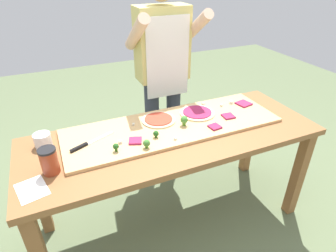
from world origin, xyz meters
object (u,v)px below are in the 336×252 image
Objects in this scene: cheese_crumble_c at (221,105)px; chefs_knife at (86,144)px; cheese_crumble_a at (175,139)px; flour_cup at (43,141)px; pizza_whole_beet_magenta at (197,113)px; sauce_jar at (49,161)px; prep_table at (174,148)px; cook_center at (163,67)px; broccoli_floret_front_left at (147,143)px; cheese_crumble_d at (134,124)px; broccoli_floret_front_right at (184,120)px; cheese_crumble_e at (203,104)px; pizza_slice_far_left at (244,104)px; recipe_note at (32,189)px; cheese_crumble_b at (231,102)px; pizza_slice_near_left at (135,141)px; pizza_slice_far_right at (215,127)px; cheese_crumble_f at (120,142)px; broccoli_floret_back_left at (116,147)px; pizza_slice_center at (228,116)px; broccoli_floret_center_right at (156,134)px; pizza_whole_tomato_red at (159,120)px.

chefs_knife is at bearing -173.45° from cheese_crumble_c.
flour_cup is at bearing 159.03° from cheese_crumble_a.
pizza_whole_beet_magenta is 1.69× the size of sauce_jar.
prep_table is at bearing 70.51° from cheese_crumble_a.
prep_table is 1.12× the size of cook_center.
broccoli_floret_front_left is 0.28m from cheese_crumble_d.
broccoli_floret_front_right reaches higher than cheese_crumble_e.
pizza_whole_beet_magenta reaches higher than pizza_slice_far_left.
cheese_crumble_e is 1.27m from recipe_note.
cheese_crumble_b is (0.59, 0.28, 0.00)m from cheese_crumble_a.
broccoli_floret_front_right reaches higher than pizza_slice_near_left.
cheese_crumble_e reaches higher than pizza_slice_far_left.
cheese_crumble_a reaches higher than pizza_slice_far_right.
pizza_slice_far_right is at bearing -6.39° from cheese_crumble_f.
cheese_crumble_b is 1.24× the size of cheese_crumble_e.
pizza_whole_beet_magenta is at bearing 93.01° from pizza_slice_far_right.
pizza_slice_far_left is at bearing 10.55° from broccoli_floret_front_right.
broccoli_floret_back_left reaches higher than cheese_crumble_d.
sauce_jar is at bearing 44.82° from recipe_note.
pizza_slice_far_left is 1.93× the size of broccoli_floret_back_left.
broccoli_floret_center_right is at bearing -175.58° from pizza_slice_center.
broccoli_floret_front_right is at bearing 13.50° from recipe_note.
pizza_whole_beet_magenta is at bearing 17.09° from recipe_note.
cheese_crumble_d is (0.18, 0.24, -0.02)m from broccoli_floret_back_left.
cook_center is at bearing 96.06° from pizza_slice_far_right.
broccoli_floret_back_left is at bearing -146.50° from pizza_whole_tomato_red.
broccoli_floret_center_right is at bearing 9.82° from broccoli_floret_back_left.
sauce_jar reaches higher than pizza_slice_far_right.
chefs_knife is 0.41m from broccoli_floret_center_right.
cheese_crumble_e is 0.45m from cook_center.
pizza_slice_far_right is at bearing -151.53° from pizza_slice_far_left.
broccoli_floret_front_left is 3.65× the size of cheese_crumble_c.
sauce_jar is at bearing -142.60° from cook_center.
broccoli_floret_front_left reaches higher than pizza_slice_near_left.
cheese_crumble_f is 0.45m from flour_cup.
broccoli_floret_center_right is 0.61m from sauce_jar.
pizza_slice_far_left is at bearing 11.90° from broccoli_floret_center_right.
broccoli_floret_back_left is at bearing -158.63° from pizza_slice_near_left.
cheese_crumble_d is at bearing 51.39° from cheese_crumble_f.
broccoli_floret_back_left reaches higher than cheese_crumble_a.
pizza_whole_tomato_red is at bearing 11.58° from chefs_knife.
pizza_slice_center is at bearing 1.34° from cheese_crumble_f.
broccoli_floret_center_right is (-0.55, -0.04, 0.02)m from pizza_slice_center.
cook_center is (-0.07, 0.69, 0.20)m from pizza_slice_far_right.
cook_center is (0.32, 0.64, 0.18)m from broccoli_floret_center_right.
cook_center is (0.22, 0.71, 0.20)m from cheese_crumble_a.
sauce_jar is (-0.35, -0.02, 0.02)m from broccoli_floret_back_left.
cheese_crumble_c reaches higher than pizza_slice_far_right.
cheese_crumble_c reaches higher than pizza_slice_near_left.
pizza_slice_far_left is at bearing -31.91° from cheese_crumble_b.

